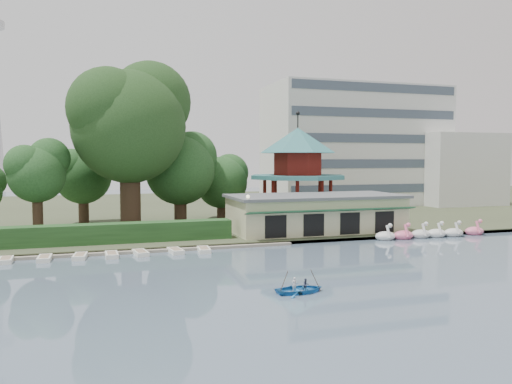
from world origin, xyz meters
name	(u,v)px	position (x,y,z in m)	size (l,w,h in m)	color
ground_plane	(315,295)	(0.00, 0.00, 0.00)	(220.00, 220.00, 0.00)	slate
shore	(180,209)	(0.00, 52.00, 0.20)	(220.00, 70.00, 0.40)	#424930
embankment	(238,245)	(0.00, 17.30, 0.15)	(220.00, 0.60, 0.30)	gray
dock	(103,253)	(-12.00, 17.20, 0.12)	(34.00, 1.60, 0.24)	gray
boathouse	(316,213)	(10.00, 21.97, 2.37)	(18.60, 9.39, 3.90)	beige
pavilion	(298,164)	(12.00, 32.00, 7.48)	(12.40, 12.40, 13.50)	beige
office_building	(371,150)	(32.67, 49.00, 9.73)	(38.00, 18.00, 20.00)	silver
hedge	(67,235)	(-15.00, 20.50, 1.30)	(30.00, 2.00, 1.80)	#254E22
lamp_post	(248,209)	(1.50, 19.00, 3.34)	(0.36, 0.36, 4.28)	black
big_tree	(131,118)	(-8.84, 28.19, 12.48)	(13.23, 12.33, 18.53)	#3A281C
small_trees	(121,173)	(-9.77, 32.29, 6.48)	(39.84, 16.26, 11.11)	#3A281C
swan_boats	(430,234)	(20.50, 16.55, 0.40)	(13.23, 2.12, 1.92)	white
moored_rowboats	(61,257)	(-15.25, 15.76, 0.18)	(24.72, 2.78, 0.36)	white
rowboat_with_passengers	(300,286)	(-0.68, 0.67, 0.44)	(4.32, 3.16, 2.01)	#2372B7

